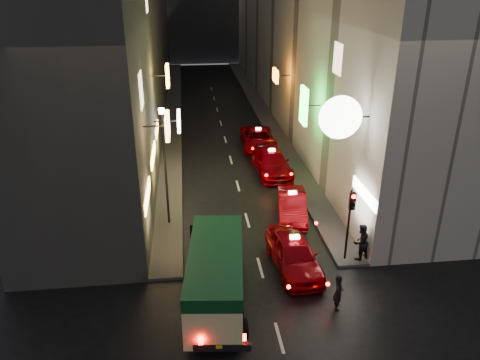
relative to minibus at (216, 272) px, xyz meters
name	(u,v)px	position (x,y,z in m)	size (l,w,h in m)	color
building_left	(123,15)	(-5.83, 27.84, 7.40)	(7.59, 52.00, 18.00)	#373532
building_right	(306,13)	(10.16, 27.84, 7.40)	(8.27, 52.00, 18.00)	#B0ABA1
sidewalk_left	(173,115)	(-2.08, 27.85, -1.53)	(1.50, 52.00, 0.15)	#474542
sidewalk_right	(262,112)	(6.42, 27.85, -1.53)	(1.50, 52.00, 0.15)	#474542
minibus	(216,272)	(0.00, 0.00, 0.00)	(2.70, 6.10, 2.54)	#F6E799
taxi_near	(294,251)	(3.65, 2.16, -0.70)	(2.76, 5.82, 1.97)	#820108
taxi_second	(292,204)	(4.63, 6.96, -0.79)	(2.87, 5.36, 1.79)	#820108
taxi_third	(272,160)	(4.65, 13.27, -0.72)	(2.50, 5.64, 1.94)	#820108
taxi_far	(258,138)	(4.49, 18.07, -0.75)	(2.40, 5.44, 1.87)	#820108
pedestrian_crossing	(339,290)	(4.78, -0.77, -0.73)	(0.58, 0.37, 1.75)	black
pedestrian_sidewalk	(361,240)	(6.81, 2.35, -0.45)	(0.75, 0.47, 2.00)	black
traffic_light	(351,211)	(6.17, 2.32, 1.08)	(0.26, 0.43, 3.50)	black
lamp_post	(165,160)	(-2.03, 6.85, 2.12)	(0.28, 0.28, 6.22)	black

